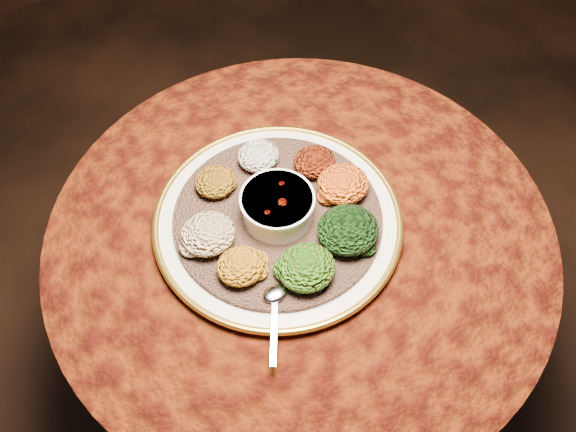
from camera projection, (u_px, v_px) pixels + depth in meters
table at (299, 278)px, 1.35m from camera, size 0.96×0.96×0.73m
platter at (278, 221)px, 1.20m from camera, size 0.47×0.47×0.02m
injera at (278, 218)px, 1.19m from camera, size 0.45×0.45×0.01m
stew_bowl at (277, 206)px, 1.16m from camera, size 0.14×0.14×0.06m
spoon at (275, 299)px, 1.08m from camera, size 0.09×0.13×0.01m
portion_ayib at (258, 156)px, 1.25m from camera, size 0.08×0.08×0.04m
portion_kitfo at (315, 162)px, 1.24m from camera, size 0.08×0.08×0.04m
portion_tikil at (343, 184)px, 1.20m from camera, size 0.10×0.09×0.05m
portion_gomen at (348, 230)px, 1.14m from camera, size 0.11×0.11×0.05m
portion_mixveg at (306, 268)px, 1.10m from camera, size 0.10×0.10×0.05m
portion_kik at (241, 266)px, 1.10m from camera, size 0.08×0.08×0.04m
portion_timatim at (208, 234)px, 1.14m from camera, size 0.10×0.09×0.05m
portion_shiro at (216, 182)px, 1.21m from camera, size 0.08×0.08×0.04m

